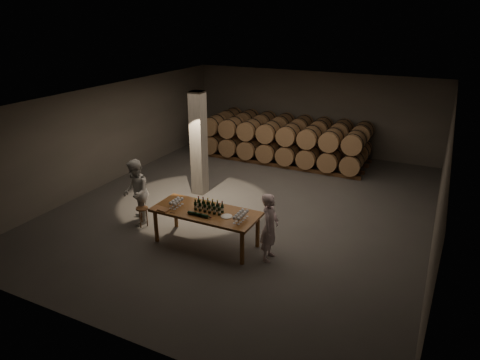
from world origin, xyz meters
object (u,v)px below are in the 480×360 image
at_px(stool, 142,211).
at_px(person_man, 270,227).
at_px(person_woman, 136,192).
at_px(plate, 227,216).
at_px(notebook_near, 164,210).
at_px(tasting_table, 206,215).
at_px(bottle_cluster, 209,207).

xyz_separation_m(stool, person_man, (3.62, -0.01, 0.37)).
xyz_separation_m(stool, person_woman, (-0.25, 0.11, 0.45)).
height_order(plate, notebook_near, notebook_near).
relative_size(tasting_table, person_man, 1.60).
xyz_separation_m(bottle_cluster, person_man, (1.55, 0.04, -0.20)).
relative_size(notebook_near, person_woman, 0.14).
bearing_deg(stool, bottle_cluster, -1.34).
bearing_deg(tasting_table, plate, -5.43).
relative_size(bottle_cluster, stool, 1.35).
distance_m(plate, notebook_near, 1.56).
bearing_deg(stool, person_woman, 156.27).
height_order(stool, person_man, person_man).
bearing_deg(notebook_near, plate, 19.71).
distance_m(plate, person_man, 1.05).
distance_m(person_man, person_woman, 3.88).
bearing_deg(tasting_table, notebook_near, -155.68).
relative_size(bottle_cluster, person_man, 0.45).
bearing_deg(person_man, notebook_near, 96.58).
bearing_deg(bottle_cluster, stool, 178.66).
height_order(plate, person_man, person_man).
bearing_deg(person_woman, person_man, 50.58).
xyz_separation_m(tasting_table, bottle_cluster, (0.08, 0.02, 0.21)).
height_order(bottle_cluster, stool, bottle_cluster).
height_order(notebook_near, person_woman, person_woman).
xyz_separation_m(plate, person_woman, (-2.83, 0.23, -0.02)).
bearing_deg(person_man, person_woman, 84.38).
height_order(tasting_table, bottle_cluster, bottle_cluster).
xyz_separation_m(tasting_table, stool, (-1.99, 0.06, -0.35)).
relative_size(notebook_near, stool, 0.48).
height_order(bottle_cluster, plate, bottle_cluster).
distance_m(stool, person_man, 3.64).
distance_m(notebook_near, person_man, 2.60).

